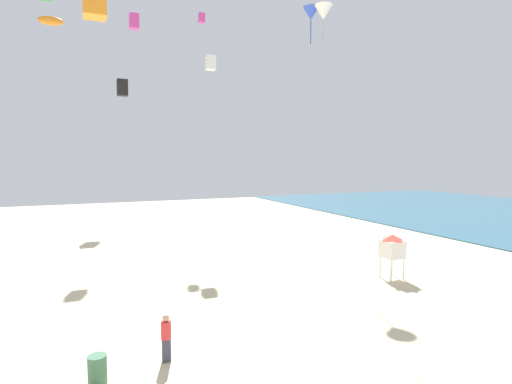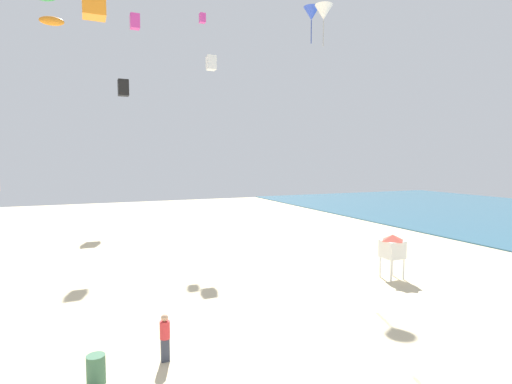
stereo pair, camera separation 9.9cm
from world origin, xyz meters
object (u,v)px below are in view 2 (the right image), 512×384
Objects in this scene: kite_white_delta at (324,12)px; lifeguard_stand at (392,247)px; kite_magenta_box_2 at (135,21)px; kite_magenta_box at (202,18)px; kite_black_box at (123,88)px; beach_trash_bin at (96,370)px; kite_flyer at (165,335)px; kite_white_box at (211,63)px; kite_orange_box at (94,0)px; kite_orange_parafoil at (52,21)px; kite_blue_delta at (311,14)px.

lifeguard_stand is at bearing -38.40° from kite_white_delta.
lifeguard_stand is 28.50m from kite_magenta_box_2.
kite_magenta_box is 0.48× the size of kite_black_box.
kite_flyer is at bearing 13.98° from beach_trash_bin.
kite_white_box is 8.94m from kite_magenta_box_2.
kite_magenta_box_2 is at bearing 79.94° from beach_trash_bin.
kite_white_delta is at bearing -127.60° from kite_flyer.
lifeguard_stand is 19.15m from kite_orange_box.
kite_magenta_box is 23.12m from kite_orange_box.
kite_white_box reaches higher than kite_orange_box.
kite_orange_box is at bearing -171.27° from lifeguard_stand.
beach_trash_bin is at bearing -116.85° from kite_white_box.
kite_orange_box is (-9.06, -14.25, -1.58)m from kite_white_box.
kite_orange_parafoil reaches higher than kite_flyer.
lifeguard_stand is 0.96× the size of kite_blue_delta.
kite_magenta_box_2 is (2.18, 24.07, 17.99)m from kite_flyer.
kite_blue_delta is at bearing 31.66° from kite_orange_box.
kite_flyer is 25.48m from kite_blue_delta.
kite_orange_box is at bearing -122.45° from kite_white_box.
kite_black_box is at bearing -74.22° from kite_flyer.
kite_orange_parafoil reaches higher than kite_white_box.
kite_flyer is 12.79m from kite_orange_box.
kite_flyer is at bearing -135.49° from kite_blue_delta.
kite_magenta_box is 6.07m from kite_magenta_box_2.
kite_white_box is at bearing 143.50° from kite_blue_delta.
kite_magenta_box is at bearing 98.31° from kite_white_delta.
kite_white_box is at bearing -49.23° from kite_magenta_box_2.
kite_magenta_box_2 reaches higher than kite_orange_parafoil.
kite_white_delta is 12.94m from kite_orange_box.
kite_white_delta is 0.87× the size of kite_blue_delta.
kite_black_box reaches higher than kite_white_box.
kite_orange_parafoil is (-18.24, 21.35, 16.75)m from lifeguard_stand.
kite_magenta_box_2 is at bearing -14.38° from kite_orange_parafoil.
lifeguard_stand is at bearing -64.62° from kite_white_box.
kite_orange_parafoil is 10.59m from kite_black_box.
lifeguard_stand is 2.31× the size of kite_white_box.
kite_flyer is 1.32× the size of kite_magenta_box_2.
kite_blue_delta is (13.66, 13.43, 16.81)m from kite_flyer.
kite_magenta_box is 12.85m from kite_orange_parafoil.
kite_black_box is 0.65× the size of kite_blue_delta.
kite_orange_parafoil is 14.56m from kite_white_box.
beach_trash_bin is (-2.19, -0.55, -0.47)m from kite_flyer.
beach_trash_bin is 0.82× the size of kite_white_box.
kite_orange_box is 1.07× the size of kite_magenta_box_2.
kite_white_box is at bearing 57.55° from kite_orange_box.
kite_flyer is at bearing -146.65° from kite_white_delta.
kite_orange_parafoil is 21.93m from kite_blue_delta.
kite_magenta_box is (8.15, 23.61, 18.95)m from kite_flyer.
kite_flyer is 30.13m from kite_magenta_box_2.
kite_magenta_box_2 is at bearing 116.18° from kite_white_delta.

